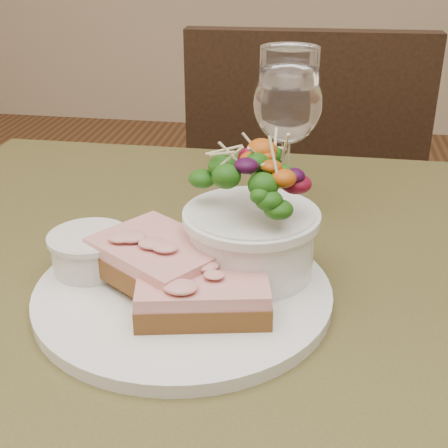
% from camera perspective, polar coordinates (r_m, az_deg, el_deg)
% --- Properties ---
extents(cafe_table, '(0.80, 0.80, 0.75)m').
position_cam_1_polar(cafe_table, '(0.63, -0.50, -14.27)').
color(cafe_table, '#463F1E').
rests_on(cafe_table, ground).
extents(chair_far, '(0.44, 0.44, 0.90)m').
position_cam_1_polar(chair_far, '(1.45, 6.52, -6.19)').
color(chair_far, black).
rests_on(chair_far, ground).
extents(dinner_plate, '(0.27, 0.27, 0.01)m').
position_cam_1_polar(dinner_plate, '(0.57, -3.74, -6.27)').
color(dinner_plate, white).
rests_on(dinner_plate, cafe_table).
extents(sandwich_front, '(0.12, 0.10, 0.03)m').
position_cam_1_polar(sandwich_front, '(0.53, -1.96, -6.07)').
color(sandwich_front, '#452412').
rests_on(sandwich_front, dinner_plate).
extents(sandwich_back, '(0.14, 0.13, 0.03)m').
position_cam_1_polar(sandwich_back, '(0.56, -5.95, -3.19)').
color(sandwich_back, '#452412').
rests_on(sandwich_back, dinner_plate).
extents(ramekin, '(0.07, 0.07, 0.04)m').
position_cam_1_polar(ramekin, '(0.59, -12.17, -2.32)').
color(ramekin, silver).
rests_on(ramekin, dinner_plate).
extents(salad_bowl, '(0.12, 0.12, 0.13)m').
position_cam_1_polar(salad_bowl, '(0.56, 2.53, 1.00)').
color(salad_bowl, white).
rests_on(salad_bowl, dinner_plate).
extents(garnish, '(0.05, 0.04, 0.02)m').
position_cam_1_polar(garnish, '(0.64, -9.39, -1.30)').
color(garnish, '#0F3B0A').
rests_on(garnish, dinner_plate).
extents(wine_glass, '(0.08, 0.08, 0.18)m').
position_cam_1_polar(wine_glass, '(0.70, 5.84, 10.51)').
color(wine_glass, white).
rests_on(wine_glass, cafe_table).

